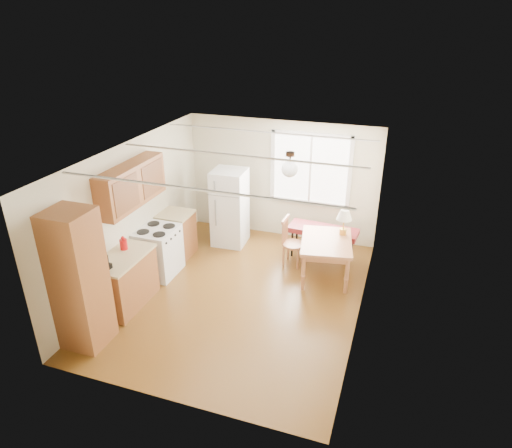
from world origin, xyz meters
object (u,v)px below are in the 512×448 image
at_px(refrigerator, 230,207).
at_px(dining_table, 326,245).
at_px(bench, 323,231).
at_px(chair, 289,238).

bearing_deg(refrigerator, dining_table, -20.93).
xyz_separation_m(refrigerator, bench, (1.94, 0.02, -0.24)).
bearing_deg(bench, dining_table, -70.92).
distance_m(refrigerator, bench, 1.96).
height_order(bench, dining_table, dining_table).
bearing_deg(bench, chair, -134.73).
bearing_deg(bench, refrigerator, -175.55).
bearing_deg(refrigerator, chair, -21.45).
xyz_separation_m(bench, chair, (-0.56, -0.49, -0.01)).
relative_size(bench, chair, 1.45).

